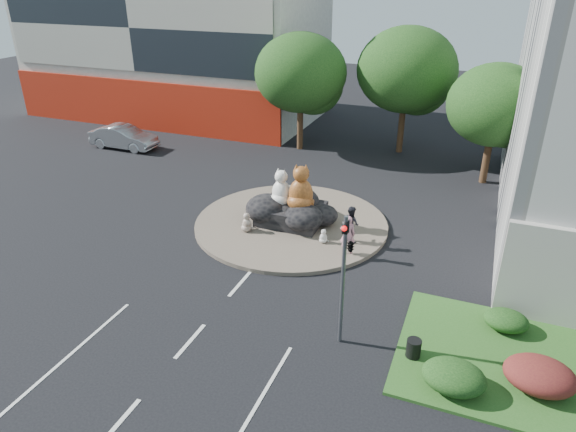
% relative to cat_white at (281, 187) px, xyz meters
% --- Properties ---
extents(ground, '(120.00, 120.00, 0.00)m').
position_rel_cat_white_xyz_m(ground, '(0.56, -10.03, -2.07)').
color(ground, black).
rests_on(ground, ground).
extents(roundabout_island, '(10.00, 10.00, 0.20)m').
position_rel_cat_white_xyz_m(roundabout_island, '(0.56, -0.03, -1.97)').
color(roundabout_island, brown).
rests_on(roundabout_island, ground).
extents(rock_plinth, '(3.20, 2.60, 0.90)m').
position_rel_cat_white_xyz_m(rock_plinth, '(0.56, -0.03, -1.42)').
color(rock_plinth, black).
rests_on(rock_plinth, roundabout_island).
extents(shophouse_block, '(25.20, 12.30, 17.40)m').
position_rel_cat_white_xyz_m(shophouse_block, '(-17.44, 17.88, 4.11)').
color(shophouse_block, silver).
rests_on(shophouse_block, ground).
extents(grass_verge, '(10.00, 6.00, 0.12)m').
position_rel_cat_white_xyz_m(grass_verge, '(12.56, -7.03, -2.01)').
color(grass_verge, '#22531B').
rests_on(grass_verge, ground).
extents(tree_left, '(6.46, 6.46, 8.27)m').
position_rel_cat_white_xyz_m(tree_left, '(-3.37, 12.03, 3.18)').
color(tree_left, '#382314').
rests_on(tree_left, ground).
extents(tree_mid, '(6.84, 6.84, 8.76)m').
position_rel_cat_white_xyz_m(tree_mid, '(3.63, 14.03, 3.49)').
color(tree_mid, '#382314').
rests_on(tree_mid, ground).
extents(tree_right, '(5.70, 5.70, 7.30)m').
position_rel_cat_white_xyz_m(tree_right, '(9.63, 10.03, 2.56)').
color(tree_right, '#382314').
rests_on(tree_right, ground).
extents(hedge_near_green, '(2.00, 1.60, 0.90)m').
position_rel_cat_white_xyz_m(hedge_near_green, '(9.56, -9.03, -1.50)').
color(hedge_near_green, black).
rests_on(hedge_near_green, grass_verge).
extents(hedge_red, '(2.20, 1.76, 0.99)m').
position_rel_cat_white_xyz_m(hedge_red, '(12.06, -8.03, -1.46)').
color(hedge_red, '#55161A').
rests_on(hedge_red, grass_verge).
extents(hedge_back_green, '(1.60, 1.28, 0.72)m').
position_rel_cat_white_xyz_m(hedge_back_green, '(11.06, -5.23, -1.59)').
color(hedge_back_green, black).
rests_on(hedge_back_green, grass_verge).
extents(traffic_light, '(0.44, 1.24, 5.00)m').
position_rel_cat_white_xyz_m(traffic_light, '(5.66, -8.03, 1.55)').
color(traffic_light, '#595B60').
rests_on(traffic_light, ground).
extents(cat_white, '(1.40, 1.29, 1.95)m').
position_rel_cat_white_xyz_m(cat_white, '(0.00, 0.00, 0.00)').
color(cat_white, white).
rests_on(cat_white, rock_plinth).
extents(cat_tabby, '(1.72, 1.59, 2.37)m').
position_rel_cat_white_xyz_m(cat_tabby, '(1.11, -0.10, 0.21)').
color(cat_tabby, '#B46125').
rests_on(cat_tabby, rock_plinth).
extents(kitten_calico, '(0.80, 0.77, 1.02)m').
position_rel_cat_white_xyz_m(kitten_calico, '(-1.13, -1.80, -1.36)').
color(kitten_calico, beige).
rests_on(kitten_calico, roundabout_island).
extents(kitten_white, '(0.57, 0.56, 0.72)m').
position_rel_cat_white_xyz_m(kitten_white, '(2.81, -1.55, -1.51)').
color(kitten_white, silver).
rests_on(kitten_white, roundabout_island).
extents(pedestrian_pink, '(0.79, 0.62, 1.90)m').
position_rel_cat_white_xyz_m(pedestrian_pink, '(4.14, -2.12, -0.92)').
color(pedestrian_pink, '#C88191').
rests_on(pedestrian_pink, roundabout_island).
extents(pedestrian_dark, '(1.11, 1.08, 1.80)m').
position_rel_cat_white_xyz_m(pedestrian_dark, '(3.96, -0.87, -0.98)').
color(pedestrian_dark, black).
rests_on(pedestrian_dark, roundabout_island).
extents(parked_car, '(5.13, 1.81, 1.69)m').
position_rel_cat_white_xyz_m(parked_car, '(-15.60, 7.24, -1.23)').
color(parked_car, '#A1A4A8').
rests_on(parked_car, ground).
extents(litter_bin, '(0.63, 0.63, 0.66)m').
position_rel_cat_white_xyz_m(litter_bin, '(8.15, -7.99, -1.62)').
color(litter_bin, black).
rests_on(litter_bin, grass_verge).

